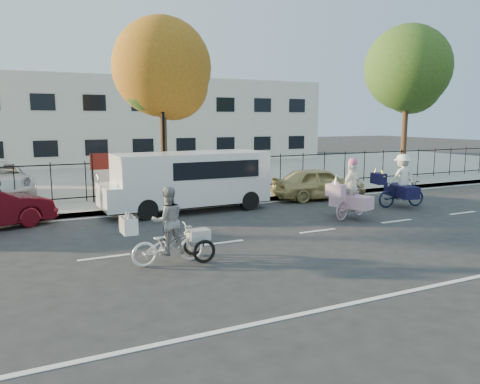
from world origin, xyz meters
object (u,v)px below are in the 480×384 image
white_van (189,179)px  lot_car_c (120,174)px  bull_bike (401,186)px  gold_sedan (319,183)px  unicorn_bike (351,196)px  lamppost (163,121)px  zebra_trike (168,234)px

white_van → lot_car_c: (-1.33, 5.13, -0.32)m
bull_bike → gold_sedan: (-1.71, 2.70, -0.13)m
gold_sedan → lot_car_c: (-6.84, 5.13, 0.16)m
gold_sedan → lot_car_c: 8.55m
unicorn_bike → bull_bike: unicorn_bike is taller
unicorn_bike → bull_bike: 3.09m
lamppost → zebra_trike: 8.56m
unicorn_bike → lamppost: bearing=17.6°
gold_sedan → unicorn_bike: bearing=167.4°
lamppost → white_van: lamppost is taller
zebra_trike → lot_car_c: bearing=-6.7°
lamppost → unicorn_bike: bearing=-52.8°
bull_bike → gold_sedan: 3.20m
lot_car_c → gold_sedan: bearing=-45.5°
lamppost → bull_bike: bearing=-34.0°
bull_bike → lamppost: bearing=66.2°
lamppost → gold_sedan: (5.69, -2.30, -2.47)m
zebra_trike → white_van: white_van is taller
zebra_trike → lot_car_c: zebra_trike is taller
zebra_trike → gold_sedan: 9.72m
zebra_trike → white_van: size_ratio=0.35×
unicorn_bike → lot_car_c: unicorn_bike is taller
lamppost → zebra_trike: lamppost is taller
lamppost → gold_sedan: 6.62m
unicorn_bike → gold_sedan: unicorn_bike is taller
white_van → unicorn_bike: bearing=-41.0°
lamppost → gold_sedan: lamppost is taller
unicorn_bike → gold_sedan: 3.76m
zebra_trike → gold_sedan: size_ratio=0.53×
lamppost → white_van: 3.04m
gold_sedan → lot_car_c: size_ratio=0.95×
lamppost → bull_bike: 9.24m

